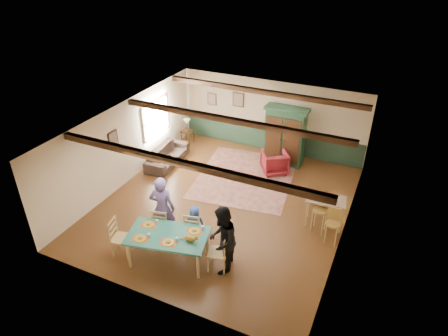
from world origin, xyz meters
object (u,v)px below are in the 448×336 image
at_px(cat, 190,238).
at_px(armoire, 285,136).
at_px(person_child, 195,224).
at_px(table_lamp, 187,125).
at_px(bar_stool_left, 320,214).
at_px(armchair, 275,162).
at_px(end_table, 188,137).
at_px(dining_chair_far_left, 163,223).
at_px(person_woman, 222,240).
at_px(dining_table, 169,248).
at_px(bar_stool_right, 332,227).
at_px(dining_chair_end_left, 122,237).
at_px(person_man, 162,208).
at_px(sofa, 167,155).
at_px(dining_chair_end_right, 218,252).
at_px(dining_chair_far_right, 194,227).
at_px(counter_table, 324,212).

bearing_deg(cat, armoire, 72.94).
xyz_separation_m(person_child, table_lamp, (-3.07, 5.02, 0.22)).
relative_size(person_child, armoire, 0.52).
bearing_deg(bar_stool_left, armchair, 133.78).
height_order(cat, end_table, cat).
xyz_separation_m(dining_chair_far_left, person_woman, (1.91, -0.36, 0.38)).
distance_m(dining_table, bar_stool_right, 4.24).
height_order(dining_chair_end_left, end_table, dining_chair_end_left).
distance_m(person_man, person_woman, 1.98).
distance_m(dining_chair_far_left, person_woman, 1.98).
distance_m(dining_chair_far_left, person_child, 0.87).
bearing_deg(dining_chair_far_left, dining_chair_end_left, 43.83).
bearing_deg(dining_chair_far_left, armchair, -121.68).
bearing_deg(person_child, dining_chair_end_left, 27.30).
bearing_deg(dining_chair_far_left, bar_stool_right, -170.42).
distance_m(person_woman, table_lamp, 7.03).
height_order(person_woman, bar_stool_left, person_woman).
bearing_deg(bar_stool_left, bar_stool_right, -37.34).
bearing_deg(person_child, sofa, -61.22).
bearing_deg(dining_chair_end_right, dining_chair_far_right, -133.83).
distance_m(dining_chair_end_left, table_lamp, 6.45).
bearing_deg(counter_table, cat, -130.31).
xyz_separation_m(armchair, bar_stool_right, (2.54, -2.90, 0.13)).
relative_size(armchair, sofa, 0.42).
height_order(dining_chair_end_left, bar_stool_left, bar_stool_left).
bearing_deg(dining_chair_end_right, dining_chair_far_left, -114.92).
bearing_deg(armchair, dining_table, 46.06).
relative_size(table_lamp, bar_stool_left, 0.43).
xyz_separation_m(end_table, counter_table, (6.01, -2.91, 0.18)).
bearing_deg(dining_table, end_table, 115.48).
bearing_deg(person_child, bar_stool_right, -169.48).
relative_size(armoire, end_table, 4.02).
distance_m(dining_chair_far_right, dining_chair_end_right, 1.12).
relative_size(dining_chair_end_left, person_woman, 0.58).
xyz_separation_m(cat, bar_stool_right, (2.91, 2.33, -0.39)).
relative_size(cat, counter_table, 0.37).
relative_size(dining_chair_end_right, person_woman, 0.58).
relative_size(dining_chair_end_right, person_child, 0.95).
distance_m(counter_table, bar_stool_left, 0.35).
bearing_deg(armoire, bar_stool_left, -57.13).
bearing_deg(cat, dining_chair_end_right, 9.46).
relative_size(cat, table_lamp, 0.81).
xyz_separation_m(dining_table, dining_chair_far_right, (0.25, 0.86, 0.11)).
bearing_deg(person_child, dining_chair_end_right, 133.15).
bearing_deg(dining_chair_far_right, cat, 100.37).
xyz_separation_m(dining_table, table_lamp, (-2.84, 5.96, 0.36)).
height_order(table_lamp, counter_table, table_lamp).
xyz_separation_m(person_man, person_woman, (1.93, -0.45, -0.04)).
height_order(dining_table, person_woman, person_woman).
bearing_deg(dining_table, dining_chair_end_left, -167.16).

